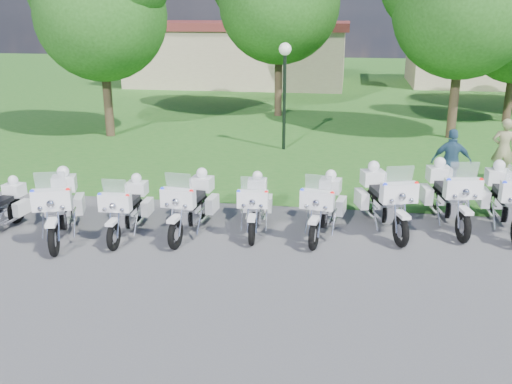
# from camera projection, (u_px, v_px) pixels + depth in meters

# --- Properties ---
(ground) EXTENTS (100.00, 100.00, 0.00)m
(ground) POSITION_uv_depth(u_px,v_px,m) (277.00, 253.00, 12.07)
(ground) COLOR #535358
(ground) RESTS_ON ground
(grass_lawn) EXTENTS (100.00, 48.00, 0.01)m
(grass_lawn) POSITION_uv_depth(u_px,v_px,m) (327.00, 87.00, 37.45)
(grass_lawn) COLOR #286B22
(grass_lawn) RESTS_ON ground
(motorcycle_1) EXTENTS (1.38, 2.51, 1.75)m
(motorcycle_1) POSITION_uv_depth(u_px,v_px,m) (60.00, 206.00, 12.76)
(motorcycle_1) COLOR black
(motorcycle_1) RESTS_ON ground
(motorcycle_2) EXTENTS (0.77, 2.26, 1.52)m
(motorcycle_2) POSITION_uv_depth(u_px,v_px,m) (128.00, 208.00, 12.94)
(motorcycle_2) COLOR black
(motorcycle_2) RESTS_ON ground
(motorcycle_3) EXTENTS (0.92, 2.43, 1.63)m
(motorcycle_3) POSITION_uv_depth(u_px,v_px,m) (191.00, 204.00, 13.03)
(motorcycle_3) COLOR black
(motorcycle_3) RESTS_ON ground
(motorcycle_4) EXTENTS (0.83, 2.23, 1.49)m
(motorcycle_4) POSITION_uv_depth(u_px,v_px,m) (255.00, 204.00, 13.20)
(motorcycle_4) COLOR black
(motorcycle_4) RESTS_ON ground
(motorcycle_5) EXTENTS (1.01, 2.38, 1.61)m
(motorcycle_5) POSITION_uv_depth(u_px,v_px,m) (324.00, 205.00, 12.96)
(motorcycle_5) COLOR black
(motorcycle_5) RESTS_ON ground
(motorcycle_6) EXTENTS (1.34, 2.52, 1.75)m
(motorcycle_6) POSITION_uv_depth(u_px,v_px,m) (384.00, 199.00, 13.22)
(motorcycle_6) COLOR black
(motorcycle_6) RESTS_ON ground
(motorcycle_7) EXTENTS (1.13, 2.62, 1.77)m
(motorcycle_7) POSITION_uv_depth(u_px,v_px,m) (448.00, 195.00, 13.48)
(motorcycle_7) COLOR black
(motorcycle_7) RESTS_ON ground
(motorcycle_8) EXTENTS (0.90, 2.64, 1.77)m
(motorcycle_8) POSITION_uv_depth(u_px,v_px,m) (506.00, 199.00, 13.21)
(motorcycle_8) COLOR black
(motorcycle_8) RESTS_ON ground
(lamp_post) EXTENTS (0.44, 0.44, 3.81)m
(lamp_post) POSITION_uv_depth(u_px,v_px,m) (285.00, 69.00, 20.09)
(lamp_post) COLOR black
(lamp_post) RESTS_ON ground
(tree_0) EXTENTS (5.88, 5.01, 7.83)m
(tree_0) POSITION_uv_depth(u_px,v_px,m) (99.00, 2.00, 21.65)
(tree_0) COLOR #38281C
(tree_0) RESTS_ON ground
(building_west) EXTENTS (14.56, 8.32, 4.10)m
(building_west) POSITION_uv_depth(u_px,v_px,m) (240.00, 53.00, 38.65)
(building_west) COLOR tan
(building_west) RESTS_ON ground
(building_east) EXTENTS (11.44, 7.28, 4.10)m
(building_east) POSITION_uv_depth(u_px,v_px,m) (496.00, 54.00, 38.00)
(building_east) COLOR tan
(building_east) RESTS_ON ground
(bystander_a) EXTENTS (0.74, 0.54, 1.86)m
(bystander_a) POSITION_uv_depth(u_px,v_px,m) (503.00, 150.00, 17.00)
(bystander_a) COLOR #938F64
(bystander_a) RESTS_ON ground
(bystander_c) EXTENTS (1.08, 0.48, 1.83)m
(bystander_c) POSITION_uv_depth(u_px,v_px,m) (451.00, 162.00, 15.68)
(bystander_c) COLOR #305573
(bystander_c) RESTS_ON ground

